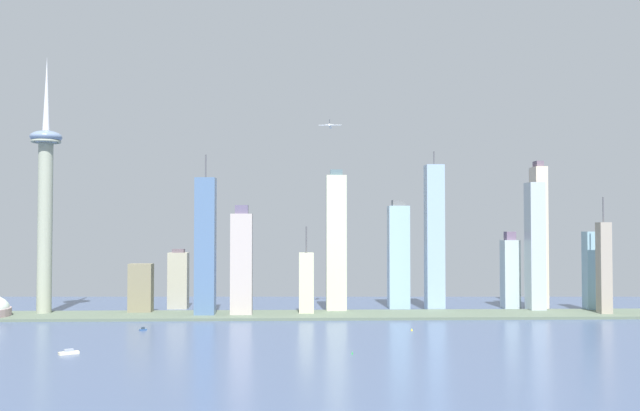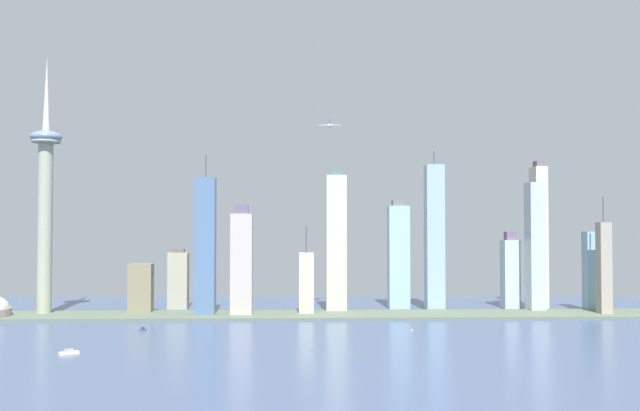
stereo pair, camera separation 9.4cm
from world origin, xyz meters
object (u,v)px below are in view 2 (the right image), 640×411
(skyscraper_12, at_px, (434,237))
(channel_buoy_1, at_px, (412,329))
(observation_tower, at_px, (45,193))
(skyscraper_7, at_px, (205,247))
(skyscraper_1, at_px, (241,264))
(skyscraper_9, at_px, (398,256))
(boat_0, at_px, (143,329))
(skyscraper_2, at_px, (604,269))
(airplane, at_px, (330,126))
(skyscraper_3, at_px, (336,243))
(skyscraper_5, at_px, (306,284))
(skyscraper_10, at_px, (510,272))
(channel_buoy_0, at_px, (352,353))
(skyscraper_8, at_px, (592,271))
(skyscraper_4, at_px, (535,247))
(boat_2, at_px, (69,352))
(skyscraper_0, at_px, (539,236))
(skyscraper_11, at_px, (178,280))
(skyscraper_6, at_px, (141,289))

(skyscraper_12, xyz_separation_m, channel_buoy_1, (-53.91, -161.63, -85.52))
(observation_tower, height_order, skyscraper_7, observation_tower)
(skyscraper_12, bearing_deg, skyscraper_7, -168.90)
(skyscraper_1, xyz_separation_m, skyscraper_9, (185.69, 78.81, 5.10))
(boat_0, bearing_deg, skyscraper_2, -22.61)
(skyscraper_12, relative_size, airplane, 7.00)
(skyscraper_3, distance_m, skyscraper_5, 60.55)
(skyscraper_10, xyz_separation_m, channel_buoy_0, (-217.26, -303.25, -42.45))
(skyscraper_9, bearing_deg, boat_0, -146.84)
(skyscraper_5, relative_size, skyscraper_8, 1.06)
(skyscraper_4, xyz_separation_m, boat_2, (-456.66, -260.37, -74.19))
(skyscraper_4, bearing_deg, skyscraper_0, 63.80)
(skyscraper_1, height_order, boat_2, skyscraper_1)
(skyscraper_7, bearing_deg, channel_buoy_1, -27.44)
(skyscraper_3, bearing_deg, skyscraper_0, 8.03)
(skyscraper_9, xyz_separation_m, skyscraper_12, (39.34, -25.83, 22.86))
(observation_tower, bearing_deg, skyscraper_2, -2.20)
(skyscraper_7, relative_size, boat_2, 11.40)
(skyscraper_2, relative_size, boat_2, 8.42)
(skyscraper_3, xyz_separation_m, boat_0, (-192.91, -132.65, -79.69))
(skyscraper_0, bearing_deg, boat_0, -159.23)
(skyscraper_11, distance_m, boat_0, 185.38)
(skyscraper_10, xyz_separation_m, boat_0, (-407.76, -170.85, -42.45))
(boat_0, xyz_separation_m, channel_buoy_0, (190.50, -132.40, 0.00))
(skyscraper_6, xyz_separation_m, skyscraper_10, (437.95, 45.20, 14.93))
(skyscraper_1, height_order, skyscraper_7, skyscraper_7)
(skyscraper_8, distance_m, boat_2, 586.62)
(skyscraper_12, relative_size, boat_0, 26.64)
(skyscraper_0, distance_m, airplane, 289.72)
(skyscraper_8, height_order, boat_0, skyscraper_8)
(observation_tower, relative_size, skyscraper_5, 2.92)
(boat_0, bearing_deg, channel_buoy_0, -68.37)
(skyscraper_5, relative_size, boat_2, 6.34)
(skyscraper_3, bearing_deg, boat_0, -145.49)
(skyscraper_8, bearing_deg, skyscraper_3, -179.52)
(skyscraper_5, height_order, skyscraper_9, skyscraper_9)
(skyscraper_1, distance_m, skyscraper_6, 123.00)
(skyscraper_8, height_order, channel_buoy_1, skyscraper_8)
(skyscraper_4, bearing_deg, boat_0, -162.43)
(skyscraper_6, xyz_separation_m, boat_2, (0.09, -250.94, -27.20))
(skyscraper_4, height_order, skyscraper_11, skyscraper_4)
(skyscraper_3, bearing_deg, skyscraper_12, 9.15)
(boat_2, bearing_deg, channel_buoy_1, -8.58)
(skyscraper_7, relative_size, channel_buoy_0, 78.11)
(observation_tower, bearing_deg, channel_buoy_0, -37.57)
(skyscraper_0, height_order, skyscraper_4, skyscraper_0)
(skyscraper_10, xyz_separation_m, airplane, (-221.95, -38.13, 173.26))
(skyscraper_0, xyz_separation_m, skyscraper_8, (50.86, -32.75, -40.71))
(skyscraper_1, relative_size, skyscraper_9, 0.93)
(skyscraper_10, bearing_deg, skyscraper_9, 177.20)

